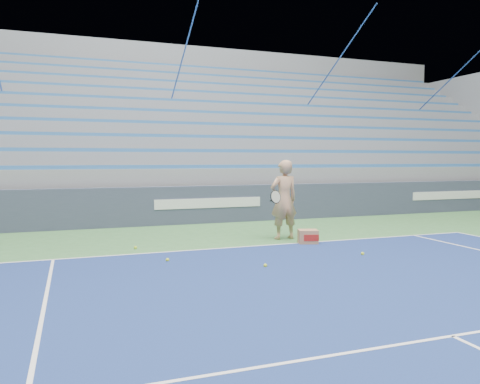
{
  "coord_description": "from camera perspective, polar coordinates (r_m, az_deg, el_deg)",
  "views": [
    {
      "loc": [
        -3.73,
        2.63,
        1.87
      ],
      "look_at": [
        -0.24,
        12.38,
        1.15
      ],
      "focal_mm": 35.0,
      "sensor_mm": 36.0,
      "label": 1
    }
  ],
  "objects": [
    {
      "name": "sponsor_barrier",
      "position": [
        13.84,
        -3.95,
        -1.5
      ],
      "size": [
        30.0,
        0.32,
        1.1
      ],
      "color": "#383E55",
      "rests_on": "ground"
    },
    {
      "name": "bleachers",
      "position": [
        19.34,
        -8.62,
        5.38
      ],
      "size": [
        31.0,
        9.15,
        7.3
      ],
      "color": "gray",
      "rests_on": "ground"
    },
    {
      "name": "tennis_player",
      "position": [
        11.0,
        5.36,
        -0.95
      ],
      "size": [
        0.95,
        0.85,
        1.86
      ],
      "color": "tan",
      "rests_on": "ground"
    },
    {
      "name": "ball_box",
      "position": [
        10.54,
        8.28,
        -5.42
      ],
      "size": [
        0.49,
        0.43,
        0.31
      ],
      "color": "#A87551",
      "rests_on": "ground"
    },
    {
      "name": "tennis_ball_0",
      "position": [
        8.76,
        -8.84,
        -8.17
      ],
      "size": [
        0.07,
        0.07,
        0.07
      ],
      "primitive_type": "sphere",
      "color": "#D5EB30",
      "rests_on": "ground"
    },
    {
      "name": "tennis_ball_1",
      "position": [
        8.23,
        3.11,
        -8.94
      ],
      "size": [
        0.07,
        0.07,
        0.07
      ],
      "primitive_type": "sphere",
      "color": "#D5EB30",
      "rests_on": "ground"
    },
    {
      "name": "tennis_ball_2",
      "position": [
        10.08,
        -12.63,
        -6.62
      ],
      "size": [
        0.07,
        0.07,
        0.07
      ],
      "primitive_type": "sphere",
      "color": "#D5EB30",
      "rests_on": "ground"
    },
    {
      "name": "tennis_ball_3",
      "position": [
        9.52,
        14.72,
        -7.29
      ],
      "size": [
        0.07,
        0.07,
        0.07
      ],
      "primitive_type": "sphere",
      "color": "#D5EB30",
      "rests_on": "ground"
    }
  ]
}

